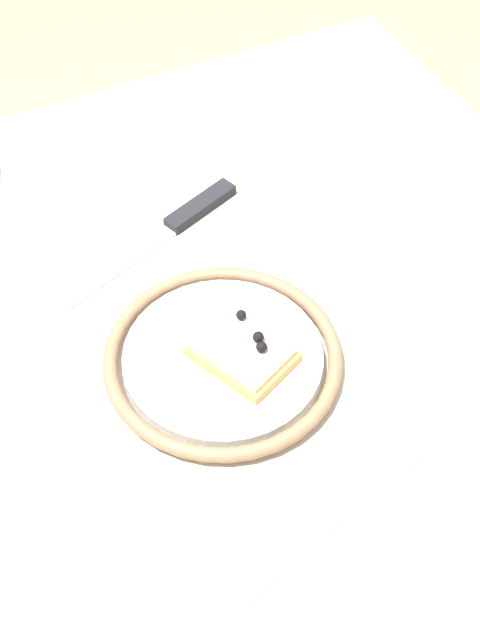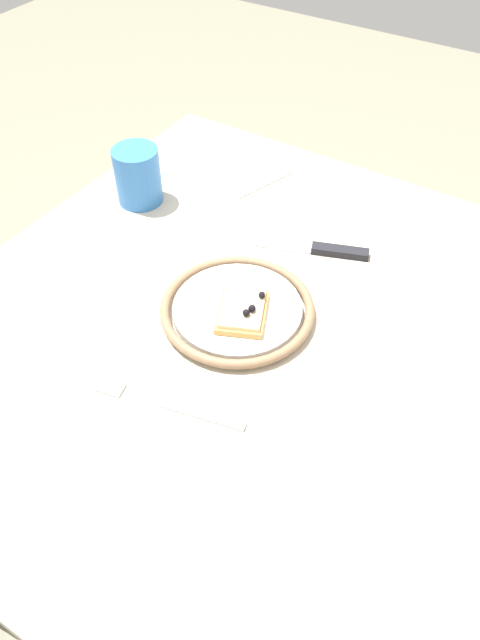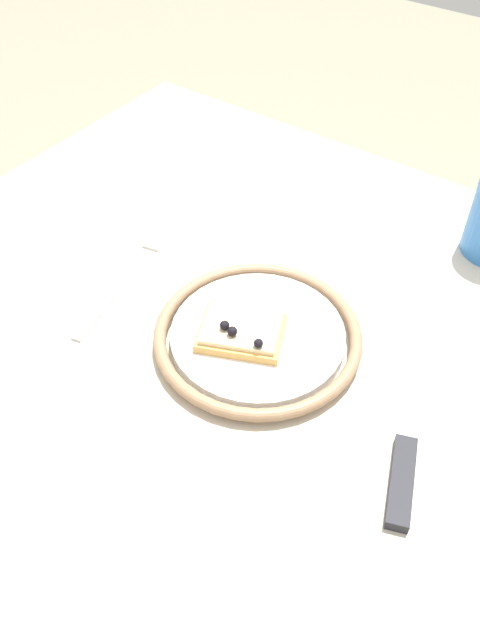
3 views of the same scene
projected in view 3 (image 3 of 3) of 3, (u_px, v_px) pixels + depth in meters
The scene contains 6 objects.
ground_plane at pixel (241, 607), 1.21m from camera, with size 6.00×6.00×0.00m, color gray.
dining_table at pixel (241, 405), 0.75m from camera, with size 0.92×0.84×0.74m.
plate at pixel (258, 336), 0.68m from camera, with size 0.22×0.22×0.02m.
pizza_slice_near at pixel (241, 333), 0.66m from camera, with size 0.11×0.10×0.03m.
knife at pixel (405, 451), 0.59m from camera, with size 0.10×0.23×0.01m.
fork at pixel (124, 280), 0.75m from camera, with size 0.06×0.20×0.00m.
Camera 3 is at (0.26, -0.37, 1.25)m, focal length 36.09 mm.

